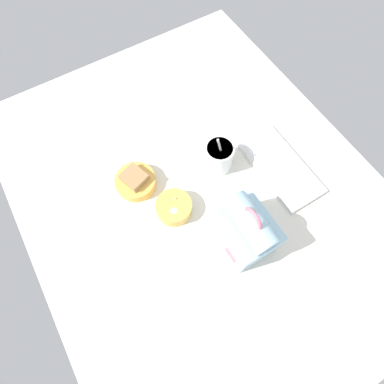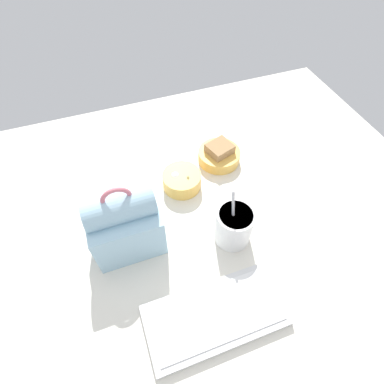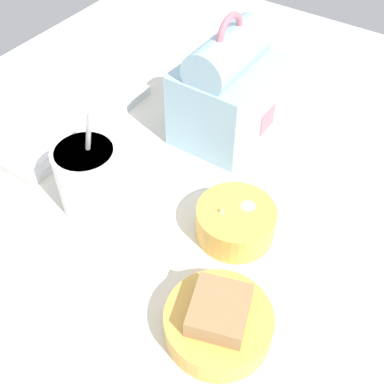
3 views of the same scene
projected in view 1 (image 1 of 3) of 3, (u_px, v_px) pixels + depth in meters
desk_surface at (199, 191)px, 99.21cm from camera, size 140.00×110.00×2.00cm
keyboard at (280, 166)px, 100.65cm from camera, size 30.77×14.73×2.10cm
lunch_bag at (246, 230)px, 83.78cm from camera, size 16.60×13.42×21.97cm
soup_cup at (219, 156)px, 97.04cm from camera, size 9.36×9.36×17.54cm
bento_bowl_sandwich at (136, 181)px, 96.89cm from camera, size 13.14×13.14×6.41cm
bento_bowl_snacks at (174, 207)px, 93.09cm from camera, size 11.25×11.25×5.72cm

